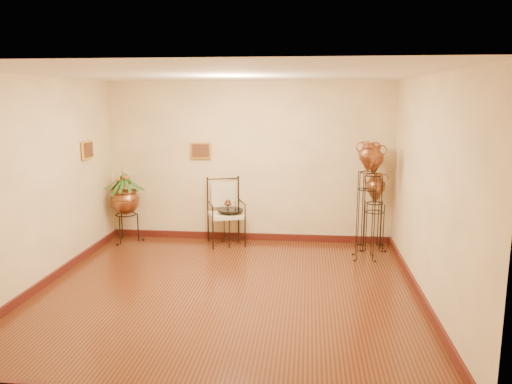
# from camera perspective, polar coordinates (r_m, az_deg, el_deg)

# --- Properties ---
(ground) EXTENTS (5.00, 5.00, 0.00)m
(ground) POSITION_cam_1_polar(r_m,az_deg,el_deg) (6.70, -3.36, -11.32)
(ground) COLOR #5B2D15
(ground) RESTS_ON ground
(room_shell) EXTENTS (5.02, 5.02, 2.81)m
(room_shell) POSITION_cam_1_polar(r_m,az_deg,el_deg) (6.27, -3.58, 3.54)
(room_shell) COLOR #FDDAA3
(room_shell) RESTS_ON ground
(amphora_tall) EXTENTS (0.40, 0.40, 1.88)m
(amphora_tall) POSITION_cam_1_polar(r_m,az_deg,el_deg) (7.94, 12.49, -0.84)
(amphora_tall) COLOR black
(amphora_tall) RESTS_ON ground
(amphora_mid) EXTENTS (0.48, 0.48, 1.78)m
(amphora_mid) POSITION_cam_1_polar(r_m,az_deg,el_deg) (8.50, 13.14, -0.50)
(amphora_mid) COLOR black
(amphora_mid) RESTS_ON ground
(amphora_short) EXTENTS (0.51, 0.51, 1.31)m
(amphora_short) POSITION_cam_1_polar(r_m,az_deg,el_deg) (8.56, 13.38, -2.13)
(amphora_short) COLOR black
(amphora_short) RESTS_ON ground
(planter_urn) EXTENTS (0.82, 0.82, 1.42)m
(planter_urn) POSITION_cam_1_polar(r_m,az_deg,el_deg) (9.04, -14.73, -0.61)
(planter_urn) COLOR black
(planter_urn) RESTS_ON ground
(armchair) EXTENTS (0.81, 0.78, 1.14)m
(armchair) POSITION_cam_1_polar(r_m,az_deg,el_deg) (8.62, -3.44, -2.33)
(armchair) COLOR black
(armchair) RESTS_ON ground
(side_table) EXTENTS (0.57, 0.57, 0.79)m
(side_table) POSITION_cam_1_polar(r_m,az_deg,el_deg) (8.66, -2.91, -3.91)
(side_table) COLOR black
(side_table) RESTS_ON ground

